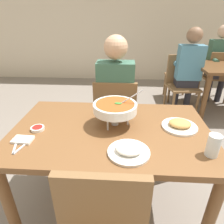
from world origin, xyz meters
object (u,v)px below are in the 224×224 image
Objects in this scene: curry_bowl at (115,108)px; drink_glass at (213,146)px; patron_bg_middle at (219,60)px; rice_plate at (129,150)px; patron_bg_left at (188,67)px; dining_table_main at (111,142)px; chair_diner_main at (115,115)px; chair_bg_right at (185,73)px; chair_bg_middle at (218,74)px; diner_main at (116,93)px; sauce_dish at (38,128)px; chair_bg_left at (181,81)px; appetizer_plate at (180,125)px.

curry_bowl is 0.63m from drink_glass.
rice_plate is at bearing -120.92° from patron_bg_middle.
patron_bg_left is at bearing -140.96° from patron_bg_middle.
chair_diner_main is at bearing 90.00° from dining_table_main.
chair_diner_main is 2.09m from chair_bg_right.
chair_bg_middle is 1.00× the size of chair_bg_right.
dining_table_main is at bearing -90.00° from diner_main.
sauce_dish is at bearing -122.01° from diner_main.
rice_plate is 0.27× the size of chair_bg_left.
patron_bg_middle is at bearing 0.36° from chair_bg_right.
chair_bg_right is at bearing 55.59° from chair_diner_main.
rice_plate is 2.67× the size of sauce_dish.
chair_diner_main is at bearing -124.41° from chair_bg_right.
chair_bg_left is at bearing 68.34° from rice_plate.
drink_glass is (0.58, -0.25, 0.17)m from dining_table_main.
sauce_dish is at bearing 160.92° from rice_plate.
diner_main reaches higher than drink_glass.
chair_diner_main is 0.86m from appetizer_plate.
chair_diner_main is at bearing 56.88° from sauce_dish.
dining_table_main is 2.17m from chair_bg_left.
drink_glass is (0.46, 0.01, 0.04)m from rice_plate.
diner_main is 10.08× the size of drink_glass.
sauce_dish is at bearing -123.12° from chair_diner_main.
appetizer_plate is 0.18× the size of patron_bg_left.
diner_main is 5.46× the size of rice_plate.
curry_bowl is 0.35m from rice_plate.
rice_plate is (0.12, -1.00, 0.05)m from diner_main.
rice_plate is (0.12, -0.96, 0.28)m from chair_diner_main.
appetizer_plate is at bearing -105.30° from chair_bg_left.
patron_bg_middle is at bearing 54.32° from curry_bowl.
patron_bg_middle reaches higher than drink_glass.
drink_glass is at bearing -102.72° from chair_bg_right.
appetizer_plate is at bearing -117.77° from patron_bg_middle.
dining_table_main is 4.04× the size of curry_bowl.
chair_diner_main is 1.16m from drink_glass.
patron_bg_middle reaches higher than sauce_dish.
appetizer_plate is 0.31m from drink_glass.
appetizer_plate is at bearing -2.17° from curry_bowl.
diner_main is 2.07m from chair_bg_right.
curry_bowl is at bearing -115.94° from chair_bg_right.
dining_table_main is 1.03× the size of patron_bg_middle.
curry_bowl is 3.69× the size of sauce_dish.
chair_bg_right is at bearing 68.47° from rice_plate.
patron_bg_left reaches higher than appetizer_plate.
curry_bowl is at bearing -126.57° from chair_bg_middle.
drink_glass is (0.55, -0.30, -0.07)m from curry_bowl.
chair_bg_right is (0.19, 0.50, 0.00)m from chair_bg_left.
sauce_dish reaches higher than dining_table_main.
sauce_dish is 1.09m from drink_glass.
chair_bg_middle is (1.26, 2.31, -0.28)m from appetizer_plate.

